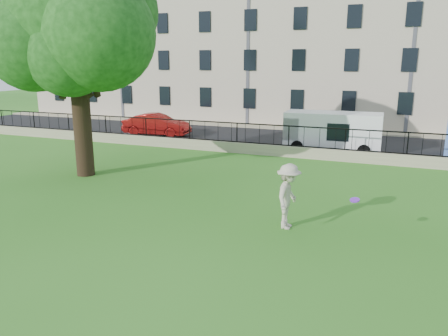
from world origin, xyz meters
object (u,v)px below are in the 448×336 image
at_px(frisbee, 355,200).
at_px(white_van, 333,132).
at_px(red_sedan, 157,125).
at_px(tree, 73,22).
at_px(man, 288,196).

height_order(frisbee, white_van, white_van).
bearing_deg(white_van, red_sedan, 173.69).
height_order(tree, white_van, tree).
bearing_deg(frisbee, man, 163.68).
distance_m(frisbee, white_van, 13.59).
relative_size(man, frisbee, 7.65).
bearing_deg(man, red_sedan, 43.91).
bearing_deg(white_van, frisbee, -80.95).
distance_m(tree, man, 12.22).
bearing_deg(red_sedan, man, -143.12).
relative_size(man, red_sedan, 0.44).
height_order(tree, red_sedan, tree).
bearing_deg(frisbee, white_van, 100.69).
height_order(red_sedan, white_van, white_van).
bearing_deg(white_van, man, -89.40).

